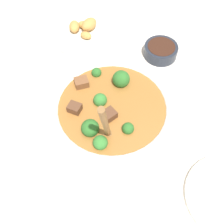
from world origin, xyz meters
TOP-DOWN VIEW (x-y plane):
  - ground_plane at (0.00, 0.00)m, footprint 4.00×4.00m
  - stew_bowl at (-0.00, 0.00)m, footprint 0.29×0.29m
  - condiment_bowl at (0.17, -0.23)m, footprint 0.10×0.10m
  - food_plate at (0.33, -0.05)m, footprint 0.21×0.21m

SIDE VIEW (x-z plane):
  - ground_plane at x=0.00m, z-range 0.00..0.00m
  - food_plate at x=0.33m, z-range -0.01..0.04m
  - condiment_bowl at x=0.17m, z-range 0.00..0.04m
  - stew_bowl at x=0.00m, z-range -0.09..0.19m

